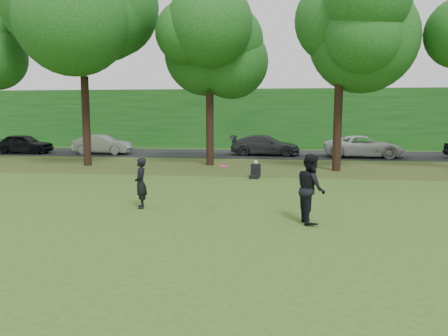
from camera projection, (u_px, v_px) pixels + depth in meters
name	position (u px, v px, depth m)	size (l,w,h in m)	color
ground	(237.00, 231.00, 11.41)	(120.00, 120.00, 0.00)	#365119
leaf_litter	(261.00, 168.00, 24.19)	(60.00, 7.00, 0.01)	#4C431B
street	(266.00, 154.00, 32.05)	(70.00, 7.00, 0.02)	black
far_hedge	(269.00, 119.00, 37.63)	(70.00, 3.00, 5.00)	#154915
player_left	(141.00, 183.00, 14.02)	(0.59, 0.39, 1.63)	black
player_right	(311.00, 189.00, 12.12)	(0.95, 0.74, 1.94)	black
parked_cars	(259.00, 146.00, 30.68)	(36.22, 2.99, 1.47)	black
frisbee	(224.00, 166.00, 12.92)	(0.32, 0.32, 0.07)	#FF1581
seated_person	(255.00, 171.00, 20.57)	(0.50, 0.78, 0.83)	black
tree_line	(256.00, 22.00, 23.17)	(55.30, 7.90, 12.31)	black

